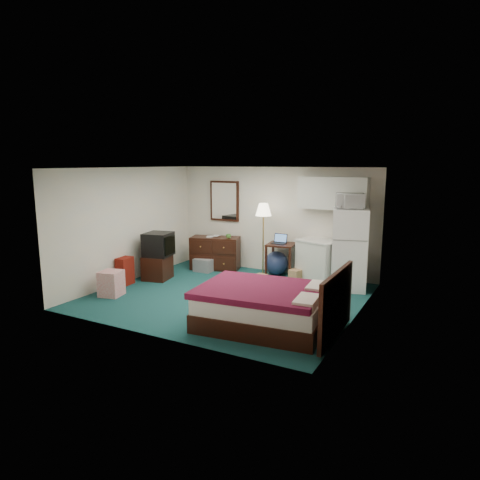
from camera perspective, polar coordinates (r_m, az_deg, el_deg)
The scene contains 25 objects.
floor at distance 8.52m, azimuth -1.65°, elevation -7.47°, with size 5.00×4.50×0.01m, color #15383A.
ceiling at distance 8.12m, azimuth -1.75°, elevation 9.58°, with size 5.00×4.50×0.01m, color #F1E2C4.
walls at distance 8.23m, azimuth -1.70°, elevation 0.84°, with size 5.01×4.51×2.50m.
mirror at distance 10.76m, azimuth -2.08°, elevation 5.22°, with size 0.80×0.06×1.00m, color white, non-canonical shape.
upper_cabinets at distance 9.50m, azimuth 12.31°, elevation 6.14°, with size 1.50×0.35×0.70m, color silver, non-canonical shape.
headboard at distance 6.50m, azimuth 12.73°, elevation -8.36°, with size 0.06×1.56×1.00m, color black, non-canonical shape.
dresser at distance 10.57m, azimuth -3.32°, elevation -1.73°, with size 1.17×0.53×0.80m, color black, non-canonical shape.
floor_lamp at distance 9.89m, azimuth 3.11°, elevation 0.05°, with size 0.37×0.37×1.68m, color gold, non-canonical shape.
desk at distance 9.89m, azimuth 5.49°, elevation -2.69°, with size 0.61×0.61×0.77m, color black, non-canonical shape.
exercise_ball at distance 10.05m, azimuth 4.86°, elevation -3.09°, with size 0.56×0.56×0.56m, color navy.
kitchen_counter at distance 9.63m, azimuth 10.38°, elevation -2.79°, with size 0.82×0.62×0.90m, color silver, non-canonical shape.
fridge at distance 9.07m, azimuth 14.35°, elevation -1.21°, with size 0.69×0.69×1.68m, color white, non-canonical shape.
bed at distance 6.96m, azimuth 3.16°, elevation -8.91°, with size 1.96×1.53×0.63m, color #44041A, non-canonical shape.
tv_stand at distance 9.84m, azimuth -10.95°, elevation -3.62°, with size 0.53×0.58×0.53m, color black, non-canonical shape.
suitcase at distance 9.55m, azimuth -15.08°, elevation -4.02°, with size 0.23×0.37×0.60m, color maroon, non-canonical shape.
retail_box at distance 8.85m, azimuth -16.80°, elevation -5.56°, with size 0.40×0.40×0.50m, color white, non-canonical shape.
file_bin at distance 10.39m, azimuth -4.83°, elevation -3.35°, with size 0.44×0.33×0.31m, color gray, non-canonical shape.
cardboard_box_a at distance 9.35m, azimuth 2.81°, elevation -5.21°, with size 0.24×0.21×0.21m, color tan, non-canonical shape.
cardboard_box_b at distance 9.57m, azimuth 7.45°, elevation -4.72°, with size 0.23×0.27×0.27m, color tan, non-canonical shape.
laptop at distance 9.76m, azimuth 5.19°, elevation 0.11°, with size 0.31×0.25×0.22m, color black, non-canonical shape.
crt_tv at distance 9.74m, azimuth -10.84°, elevation -0.56°, with size 0.57×0.61×0.52m, color black, non-canonical shape.
microwave at distance 8.92m, azimuth 14.47°, elevation 5.29°, with size 0.56×0.31×0.38m, color white.
book_a at distance 10.51m, azimuth -4.47°, elevation 1.01°, with size 0.16×0.02×0.22m, color tan.
book_b at distance 10.61m, azimuth -3.60°, elevation 1.09°, with size 0.16×0.02×0.21m, color tan.
mug at distance 10.31m, azimuth -1.54°, elevation 0.59°, with size 0.12×0.10×0.12m, color #407A2D.
Camera 1 is at (4.04, -7.04, 2.60)m, focal length 32.00 mm.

